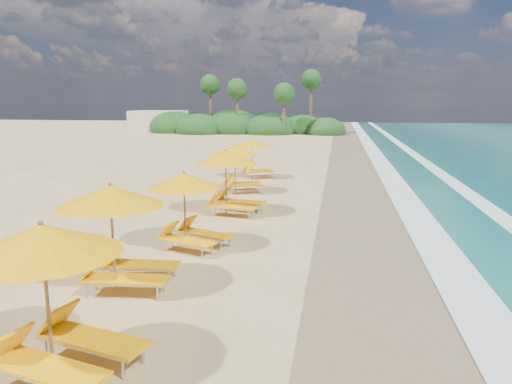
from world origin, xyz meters
name	(u,v)px	position (x,y,z in m)	size (l,w,h in m)	color
ground	(256,227)	(0.00, 0.00, 0.00)	(160.00, 160.00, 0.00)	#DABD80
wet_sand	(379,233)	(4.00, 0.00, 0.01)	(4.00, 160.00, 0.01)	#877450
surf_foam	(469,236)	(6.70, 0.00, 0.03)	(4.00, 160.00, 0.01)	white
station_0	(56,290)	(-1.50, -9.00, 1.36)	(2.98, 2.88, 2.42)	olive
station_1	(120,229)	(-2.08, -5.59, 1.35)	(2.74, 2.58, 2.41)	olive
station_2	(189,205)	(-1.48, -2.50, 1.24)	(2.85, 2.80, 2.21)	olive
station_3	(231,178)	(-1.27, 1.83, 1.35)	(2.88, 2.75, 2.40)	olive
station_4	(239,165)	(-1.84, 6.04, 1.25)	(2.89, 2.85, 2.22)	olive
station_5	(255,156)	(-1.83, 10.26, 1.21)	(2.87, 2.87, 2.16)	olive
treeline	(240,126)	(-9.94, 45.51, 1.00)	(25.80, 8.80, 9.74)	#163D14
beach_building	(159,121)	(-22.00, 48.00, 1.40)	(7.00, 5.00, 2.80)	beige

